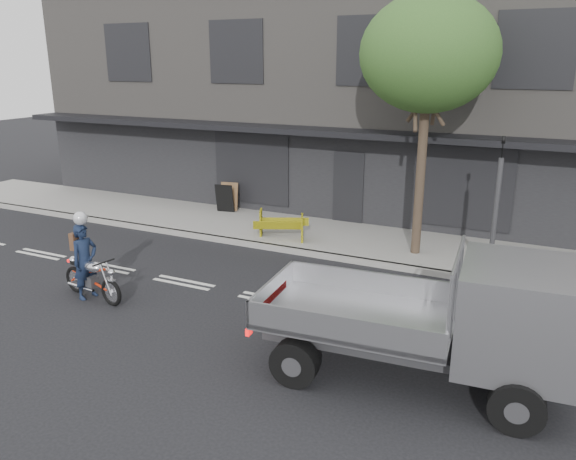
% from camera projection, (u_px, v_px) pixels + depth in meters
% --- Properties ---
extents(ground, '(80.00, 80.00, 0.00)m').
position_uv_depth(ground, '(272.00, 300.00, 12.53)').
color(ground, black).
rests_on(ground, ground).
extents(sidewalk, '(32.00, 3.20, 0.15)m').
position_uv_depth(sidewalk, '(345.00, 239.00, 16.56)').
color(sidewalk, gray).
rests_on(sidewalk, ground).
extents(kerb, '(32.00, 0.20, 0.15)m').
position_uv_depth(kerb, '(324.00, 255.00, 15.18)').
color(kerb, gray).
rests_on(kerb, ground).
extents(building_main, '(26.00, 10.00, 8.00)m').
position_uv_depth(building_main, '(408.00, 92.00, 21.12)').
color(building_main, slate).
rests_on(building_main, ground).
extents(street_tree, '(3.40, 3.40, 6.74)m').
position_uv_depth(street_tree, '(429.00, 54.00, 13.71)').
color(street_tree, '#382B21').
rests_on(street_tree, ground).
extents(traffic_light_pole, '(0.12, 0.12, 3.50)m').
position_uv_depth(traffic_light_pole, '(495.00, 215.00, 13.20)').
color(traffic_light_pole, '#2D2D30').
rests_on(traffic_light_pole, ground).
extents(motorcycle, '(1.91, 0.57, 0.99)m').
position_uv_depth(motorcycle, '(92.00, 277.00, 12.50)').
color(motorcycle, black).
rests_on(motorcycle, ground).
extents(rider, '(0.51, 0.69, 1.71)m').
position_uv_depth(rider, '(85.00, 261.00, 12.46)').
color(rider, '#131D34').
rests_on(rider, ground).
extents(flatbed_ute, '(5.16, 2.42, 2.33)m').
position_uv_depth(flatbed_ute, '(488.00, 317.00, 8.70)').
color(flatbed_ute, black).
rests_on(flatbed_ute, ground).
extents(construction_barrier, '(1.55, 1.11, 0.80)m').
position_uv_depth(construction_barrier, '(278.00, 226.00, 16.17)').
color(construction_barrier, yellow).
rests_on(construction_barrier, sidewalk).
extents(sandwich_board, '(0.68, 0.51, 0.98)m').
position_uv_depth(sandwich_board, '(225.00, 198.00, 19.07)').
color(sandwich_board, black).
rests_on(sandwich_board, sidewalk).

